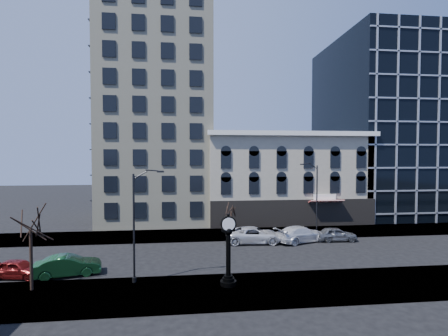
{
  "coord_description": "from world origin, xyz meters",
  "views": [
    {
      "loc": [
        -1.68,
        -29.65,
        9.18
      ],
      "look_at": [
        2.0,
        4.0,
        8.0
      ],
      "focal_mm": 26.0,
      "sensor_mm": 36.0,
      "label": 1
    }
  ],
  "objects": [
    {
      "name": "sidewalk_far",
      "position": [
        0.0,
        8.0,
        0.06
      ],
      "size": [
        160.0,
        6.0,
        0.12
      ],
      "primitive_type": "cube",
      "color": "gray",
      "rests_on": "ground"
    },
    {
      "name": "victorian_row",
      "position": [
        12.0,
        15.89,
        6.0
      ],
      "size": [
        22.6,
        11.19,
        12.5
      ],
      "color": "#ACA38D",
      "rests_on": "ground"
    },
    {
      "name": "ground",
      "position": [
        0.0,
        0.0,
        0.0
      ],
      "size": [
        160.0,
        160.0,
        0.0
      ],
      "primitive_type": "plane",
      "color": "black",
      "rests_on": "ground"
    },
    {
      "name": "street_clock",
      "position": [
        1.08,
        -7.24,
        2.42
      ],
      "size": [
        1.15,
        1.15,
        5.09
      ],
      "rotation": [
        0.0,
        0.0,
        0.11
      ],
      "color": "black",
      "rests_on": "sidewalk_near"
    },
    {
      "name": "street_lamp_far",
      "position": [
        12.44,
        6.15,
        6.56
      ],
      "size": [
        2.19,
        0.63,
        8.53
      ],
      "rotation": [
        0.0,
        0.0,
        3.32
      ],
      "color": "black",
      "rests_on": "sidewalk_far"
    },
    {
      "name": "cream_tower",
      "position": [
        -6.11,
        18.88,
        19.32
      ],
      "size": [
        15.9,
        15.4,
        42.5
      ],
      "color": "beige",
      "rests_on": "ground"
    },
    {
      "name": "car_near_a",
      "position": [
        -14.58,
        -3.84,
        0.69
      ],
      "size": [
        4.29,
        2.29,
        1.39
      ],
      "primitive_type": "imported",
      "rotation": [
        0.0,
        0.0,
        1.41
      ],
      "color": "maroon",
      "rests_on": "ground"
    },
    {
      "name": "car_far_b",
      "position": [
        10.33,
        3.86,
        0.85
      ],
      "size": [
        6.33,
        4.27,
        1.7
      ],
      "primitive_type": "imported",
      "rotation": [
        0.0,
        0.0,
        1.93
      ],
      "color": "silver",
      "rests_on": "ground"
    },
    {
      "name": "bare_tree_far",
      "position": [
        3.27,
        7.76,
        3.31
      ],
      "size": [
        2.47,
        2.47,
        4.24
      ],
      "color": "black",
      "rests_on": "sidewalk_far"
    },
    {
      "name": "bare_tree_near",
      "position": [
        -12.33,
        -6.63,
        5.22
      ],
      "size": [
        3.93,
        3.93,
        6.74
      ],
      "color": "black",
      "rests_on": "sidewalk_near"
    },
    {
      "name": "car_near_b",
      "position": [
        -10.96,
        -3.83,
        0.79
      ],
      "size": [
        5.09,
        2.81,
        1.59
      ],
      "primitive_type": "imported",
      "rotation": [
        0.0,
        0.0,
        1.82
      ],
      "color": "#143F1E",
      "rests_on": "ground"
    },
    {
      "name": "car_far_a",
      "position": [
        5.24,
        4.03,
        0.84
      ],
      "size": [
        6.26,
        3.25,
        1.68
      ],
      "primitive_type": "imported",
      "rotation": [
        0.0,
        0.0,
        1.5
      ],
      "color": "silver",
      "rests_on": "ground"
    },
    {
      "name": "sidewalk_near",
      "position": [
        0.0,
        -8.0,
        0.06
      ],
      "size": [
        160.0,
        6.0,
        0.12
      ],
      "primitive_type": "cube",
      "color": "gray",
      "rests_on": "ground"
    },
    {
      "name": "glass_office",
      "position": [
        32.0,
        20.91,
        14.0
      ],
      "size": [
        20.0,
        20.15,
        28.0
      ],
      "color": "black",
      "rests_on": "ground"
    },
    {
      "name": "street_lamp_near",
      "position": [
        -5.0,
        -5.95,
        6.39
      ],
      "size": [
        2.15,
        0.43,
        8.3
      ],
      "rotation": [
        0.0,
        0.0,
        0.09
      ],
      "color": "black",
      "rests_on": "sidewalk_near"
    },
    {
      "name": "car_far_c",
      "position": [
        14.26,
        3.81,
        0.75
      ],
      "size": [
        4.44,
        1.94,
        1.49
      ],
      "primitive_type": "imported",
      "rotation": [
        0.0,
        0.0,
        1.53
      ],
      "color": "#595B60",
      "rests_on": "ground"
    }
  ]
}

